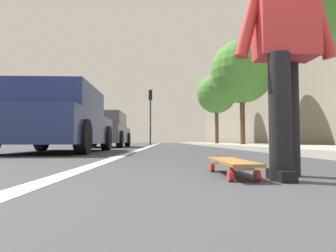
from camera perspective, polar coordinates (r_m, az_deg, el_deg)
name	(u,v)px	position (r m, az deg, el deg)	size (l,w,h in m)	color
ground_plane	(175,148)	(11.09, 1.33, -4.24)	(80.00, 80.00, 0.00)	#38383D
lane_stripe_white	(154,145)	(21.09, -2.63, -3.61)	(52.00, 0.16, 0.01)	silver
sidewalk_curb	(225,144)	(19.46, 10.75, -3.45)	(52.00, 3.20, 0.12)	#9E9B93
building_facade	(248,92)	(24.27, 14.94, 6.20)	(40.00, 1.20, 8.13)	gray
skateboard	(231,163)	(2.24, 11.98, -6.88)	(0.85, 0.23, 0.11)	red
skater_person	(285,42)	(2.30, 21.31, 14.66)	(0.47, 0.72, 1.64)	black
parked_car_near	(58,121)	(7.41, -20.15, 0.92)	(4.34, 2.09, 1.50)	navy
parked_car_mid	(105,131)	(13.32, -11.82, -0.85)	(4.29, 1.87, 1.50)	#4C5156
traffic_light	(150,107)	(23.79, -3.36, 3.66)	(0.33, 0.28, 4.33)	#2D2D2D
street_tree_mid	(242,72)	(13.90, 13.88, 9.94)	(2.79, 2.79, 4.74)	brown
street_tree_far	(216,94)	(20.22, 9.20, 6.03)	(2.60, 2.60, 4.71)	brown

